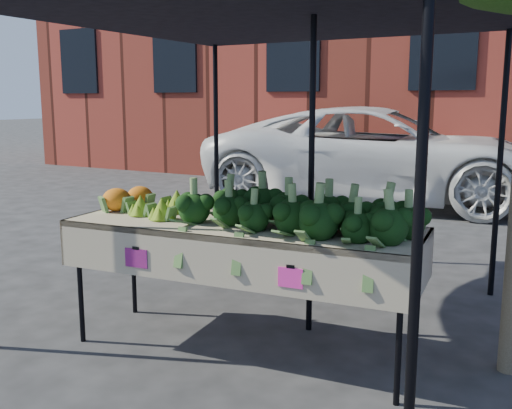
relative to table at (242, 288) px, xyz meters
name	(u,v)px	position (x,y,z in m)	size (l,w,h in m)	color
ground	(252,362)	(0.15, -0.13, -0.45)	(90.00, 90.00, 0.00)	#252527
table	(242,288)	(0.00, 0.00, 0.00)	(2.46, 1.02, 0.90)	tan
canopy	(273,147)	(-0.09, 0.65, 0.92)	(3.16, 3.16, 2.74)	black
broccoli_heap	(296,207)	(0.39, 0.03, 0.59)	(1.62, 0.59, 0.29)	black
romanesco_cluster	(161,200)	(-0.66, -0.01, 0.56)	(0.45, 0.49, 0.22)	#82A526
cauliflower_pair	(129,196)	(-1.03, 0.07, 0.55)	(0.25, 0.45, 0.20)	orange
vehicle	(384,26)	(-1.00, 6.35, 2.46)	(2.68, 1.62, 5.82)	white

